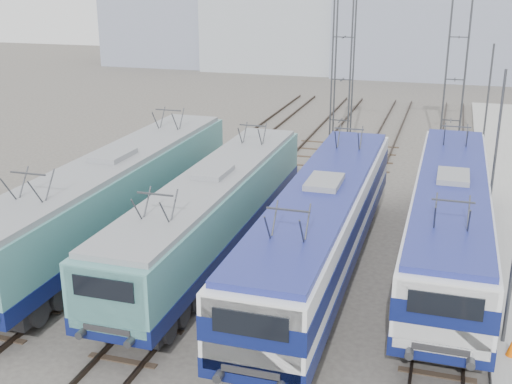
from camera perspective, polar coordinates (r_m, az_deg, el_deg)
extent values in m
plane|color=#514C47|center=(20.85, -3.52, -12.88)|extent=(160.00, 160.00, 0.00)
cube|color=#0D164F|center=(27.89, -12.25, -1.68)|extent=(2.93, 18.53, 0.62)
cube|color=teal|center=(27.50, -12.42, 0.74)|extent=(2.88, 18.53, 1.85)
cube|color=gray|center=(27.21, -12.57, 2.80)|extent=(2.65, 17.79, 0.21)
cube|color=#262628|center=(23.47, -19.44, -8.41)|extent=(2.16, 3.71, 0.70)
cube|color=#262628|center=(33.34, -7.06, 0.57)|extent=(2.16, 3.71, 0.70)
cube|color=#0D164F|center=(25.92, -3.71, -3.08)|extent=(2.72, 17.17, 0.57)
cube|color=teal|center=(25.52, -3.76, -0.69)|extent=(2.67, 17.17, 1.72)
cube|color=teal|center=(18.74, -12.79, -9.15)|extent=(2.46, 0.67, 1.95)
cube|color=gray|center=(25.22, -3.81, 1.36)|extent=(2.46, 16.48, 0.19)
cube|color=#262628|center=(21.48, -9.13, -10.22)|extent=(2.00, 3.43, 0.64)
cube|color=#262628|center=(31.24, 0.01, -0.60)|extent=(2.00, 3.43, 0.64)
cube|color=#0D164F|center=(24.36, 5.90, -4.47)|extent=(2.84, 17.94, 0.60)
cube|color=white|center=(23.92, 6.00, -1.83)|extent=(2.79, 17.94, 1.79)
cube|color=#0D164F|center=(23.93, 5.99, -1.94)|extent=(2.83, 17.96, 0.70)
cube|color=white|center=(16.41, -0.12, -12.53)|extent=(2.57, 0.70, 2.03)
cube|color=navy|center=(23.59, 6.08, 0.44)|extent=(2.57, 17.23, 0.20)
cube|color=#262628|center=(19.49, 2.24, -13.13)|extent=(2.09, 3.59, 0.67)
cube|color=#262628|center=(30.12, 8.12, -1.49)|extent=(2.09, 3.59, 0.67)
cube|color=#0D164F|center=(26.15, 16.65, -3.58)|extent=(2.79, 17.61, 0.59)
cube|color=white|center=(25.75, 16.89, -1.16)|extent=(2.74, 17.61, 1.76)
cube|color=#0D164F|center=(25.77, 16.88, -1.26)|extent=(2.78, 17.63, 0.68)
cube|color=white|center=(18.04, 16.35, -10.43)|extent=(2.52, 0.68, 2.00)
cube|color=navy|center=(25.45, 17.09, 0.91)|extent=(2.52, 16.91, 0.20)
cube|color=#262628|center=(21.14, 16.11, -11.23)|extent=(2.05, 3.52, 0.66)
cube|color=#262628|center=(31.92, 16.76, -0.97)|extent=(2.05, 3.52, 0.66)
cylinder|color=#3F4247|center=(38.99, 6.79, 11.27)|extent=(0.10, 0.10, 12.00)
cylinder|color=#3F4247|center=(38.81, 8.41, 11.17)|extent=(0.10, 0.10, 12.00)
cylinder|color=#3F4247|center=(40.07, 7.08, 11.45)|extent=(0.10, 0.10, 12.00)
cylinder|color=#3F4247|center=(39.89, 8.67, 11.36)|extent=(0.10, 0.10, 12.00)
cylinder|color=#3F4247|center=(40.35, 16.60, 10.89)|extent=(0.10, 0.10, 12.00)
cylinder|color=#3F4247|center=(40.36, 18.18, 10.74)|extent=(0.10, 0.10, 12.00)
cylinder|color=#3F4247|center=(41.44, 16.63, 11.07)|extent=(0.10, 0.10, 12.00)
cylinder|color=#3F4247|center=(41.45, 18.18, 10.92)|extent=(0.10, 0.10, 12.00)
cylinder|color=#3F4247|center=(31.56, 20.60, 3.87)|extent=(0.12, 0.12, 7.00)
cylinder|color=#3F4247|center=(43.29, 19.90, 7.67)|extent=(0.12, 0.12, 7.00)
cone|color=#E75A03|center=(20.72, 21.76, -12.71)|extent=(0.29, 0.29, 0.54)
cube|color=#A3ABB5|center=(81.30, 2.61, 15.83)|extent=(18.00, 12.00, 14.00)
cube|color=#858CA3|center=(86.82, -8.03, 14.52)|extent=(14.00, 10.00, 10.00)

